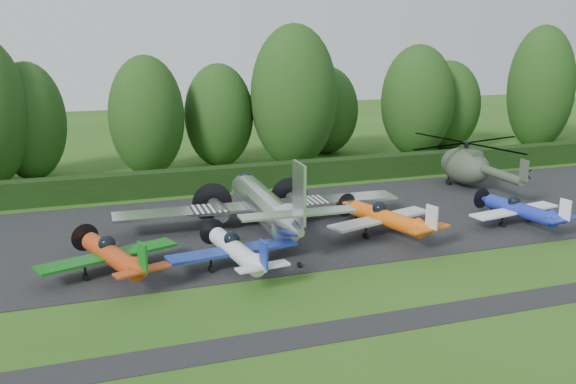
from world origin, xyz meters
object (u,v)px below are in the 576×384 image
object	(u,v)px
light_plane_blue	(520,210)
helicopter	(466,163)
transport_plane	(265,206)
light_plane_white	(236,250)
sign_board	(574,151)
light_plane_red	(112,255)
light_plane_orange	(386,218)

from	to	relation	value
light_plane_blue	helicopter	size ratio (longest dim) A/B	0.53
transport_plane	helicopter	size ratio (longest dim) A/B	1.38
light_plane_white	light_plane_blue	distance (m)	20.65
light_plane_white	sign_board	size ratio (longest dim) A/B	2.45
light_plane_white	helicopter	bearing A→B (deg)	36.05
light_plane_white	sign_board	bearing A→B (deg)	31.81
light_plane_blue	light_plane_red	bearing A→B (deg)	-169.62
light_plane_white	light_plane_orange	bearing A→B (deg)	21.91
transport_plane	light_plane_blue	size ratio (longest dim) A/B	2.61
light_plane_white	transport_plane	bearing A→B (deg)	67.92
light_plane_white	light_plane_blue	world-z (taller)	light_plane_white
helicopter	sign_board	world-z (taller)	helicopter
light_plane_red	sign_board	bearing A→B (deg)	38.73
light_plane_orange	helicopter	bearing A→B (deg)	54.39
light_plane_red	sign_board	distance (m)	49.10
transport_plane	light_plane_red	bearing A→B (deg)	-155.31
light_plane_white	helicopter	distance (m)	26.64
transport_plane	helicopter	xyz separation A→B (m)	(19.77, 6.18, 0.34)
transport_plane	light_plane_red	xyz separation A→B (m)	(-10.30, -5.09, -0.51)
helicopter	transport_plane	bearing A→B (deg)	-164.30
light_plane_orange	light_plane_red	bearing A→B (deg)	-159.02
helicopter	light_plane_red	bearing A→B (deg)	-161.12
transport_plane	sign_board	world-z (taller)	transport_plane
light_plane_blue	sign_board	distance (m)	24.87
light_plane_blue	transport_plane	bearing A→B (deg)	174.05
light_plane_blue	light_plane_white	bearing A→B (deg)	-165.65
light_plane_red	light_plane_white	bearing A→B (deg)	7.96
transport_plane	light_plane_orange	distance (m)	8.02
light_plane_white	light_plane_orange	distance (m)	11.11
light_plane_orange	light_plane_blue	size ratio (longest dim) A/B	1.09
light_plane_red	sign_board	world-z (taller)	light_plane_red
sign_board	helicopter	bearing A→B (deg)	-170.50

